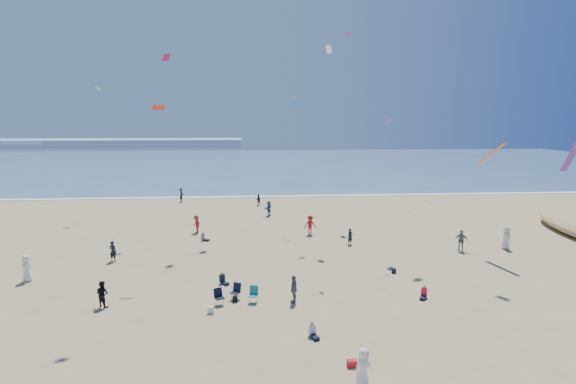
{
  "coord_description": "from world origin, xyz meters",
  "views": [
    {
      "loc": [
        -0.08,
        -18.89,
        10.95
      ],
      "look_at": [
        2.0,
        8.0,
        6.62
      ],
      "focal_mm": 28.0,
      "sensor_mm": 36.0,
      "label": 1
    }
  ],
  "objects": [
    {
      "name": "standing_flyers",
      "position": [
        3.57,
        16.05,
        0.87
      ],
      "size": [
        37.99,
        53.06,
        1.95
      ],
      "color": "black",
      "rests_on": "ground"
    },
    {
      "name": "seated_group",
      "position": [
        1.71,
        7.22,
        0.42
      ],
      "size": [
        16.19,
        27.82,
        0.84
      ],
      "color": "silver",
      "rests_on": "ground"
    },
    {
      "name": "chair_cluster",
      "position": [
        -1.23,
        7.12,
        0.5
      ],
      "size": [
        2.76,
        1.61,
        1.0
      ],
      "color": "black",
      "rests_on": "ground"
    },
    {
      "name": "black_backpack",
      "position": [
        -1.29,
        7.21,
        0.19
      ],
      "size": [
        0.3,
        0.22,
        0.38
      ],
      "primitive_type": "cube",
      "color": "black",
      "rests_on": "ground"
    },
    {
      "name": "navy_bag",
      "position": [
        9.95,
        11.53,
        0.17
      ],
      "size": [
        0.28,
        0.18,
        0.34
      ],
      "primitive_type": "cube",
      "color": "black",
      "rests_on": "ground"
    },
    {
      "name": "ground",
      "position": [
        0.0,
        0.0,
        0.0
      ],
      "size": [
        220.0,
        220.0,
        0.0
      ],
      "primitive_type": "plane",
      "color": "tan",
      "rests_on": "ground"
    },
    {
      "name": "headland_far",
      "position": [
        -60.0,
        170.0,
        1.6
      ],
      "size": [
        110.0,
        20.0,
        3.2
      ],
      "primitive_type": "cube",
      "color": "#7A8EA8",
      "rests_on": "ground"
    },
    {
      "name": "kites_aloft",
      "position": [
        9.45,
        13.94,
        15.27
      ],
      "size": [
        39.47,
        40.07,
        27.12
      ],
      "color": "orange",
      "rests_on": "ground"
    },
    {
      "name": "white_tote",
      "position": [
        -2.62,
        5.67,
        0.2
      ],
      "size": [
        0.35,
        0.2,
        0.4
      ],
      "primitive_type": "cube",
      "color": "white",
      "rests_on": "ground"
    },
    {
      "name": "ocean",
      "position": [
        0.0,
        95.0,
        0.03
      ],
      "size": [
        220.0,
        100.0,
        0.06
      ],
      "primitive_type": "cube",
      "color": "#476B84",
      "rests_on": "ground"
    },
    {
      "name": "surf_line",
      "position": [
        0.0,
        45.0,
        0.04
      ],
      "size": [
        220.0,
        1.2,
        0.08
      ],
      "primitive_type": "cube",
      "color": "white",
      "rests_on": "ground"
    },
    {
      "name": "cooler",
      "position": [
        4.23,
        -0.51,
        0.15
      ],
      "size": [
        0.45,
        0.3,
        0.3
      ],
      "primitive_type": "cube",
      "color": "#B2191C",
      "rests_on": "ground"
    }
  ]
}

